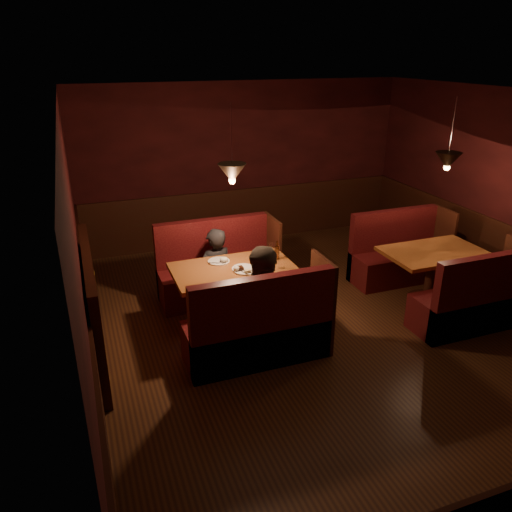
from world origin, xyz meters
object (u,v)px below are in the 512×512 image
object	(u,v)px
main_bench_far	(218,273)
diner_b	(267,288)
main_bench_near	(261,333)
diner_a	(215,256)
second_bench_near	(474,304)
second_table	(432,264)
second_bench_far	(398,258)
main_table	(235,281)

from	to	relation	value
main_bench_far	diner_b	world-z (taller)	diner_b
main_bench_near	diner_a	distance (m)	1.60
main_bench_near	diner_b	distance (m)	0.53
second_bench_near	second_table	bearing A→B (deg)	92.20
main_bench_near	second_bench_near	size ratio (longest dim) A/B	1.11
second_bench_far	second_bench_near	distance (m)	1.66
main_table	diner_b	distance (m)	0.73
main_bench_far	second_table	world-z (taller)	main_bench_far
main_bench_far	second_bench_near	size ratio (longest dim) A/B	1.11
diner_a	main_bench_near	bearing A→B (deg)	79.33
diner_b	second_bench_far	bearing A→B (deg)	44.92
main_table	second_bench_far	world-z (taller)	second_bench_far
main_bench_near	second_bench_near	distance (m)	2.86
second_bench_near	diner_b	world-z (taller)	diner_b
main_bench_near	second_bench_far	xyz separation A→B (m)	(2.84, 1.39, -0.02)
main_table	second_bench_near	xyz separation A→B (m)	(2.86, -1.15, -0.29)
main_bench_far	second_bench_far	xyz separation A→B (m)	(2.84, -0.36, -0.02)
second_table	main_table	bearing A→B (deg)	173.59
main_table	diner_a	bearing A→B (deg)	96.55
second_bench_far	diner_a	bearing A→B (deg)	176.92
main_bench_far	diner_b	distance (m)	1.63
second_table	second_bench_near	bearing A→B (deg)	-87.80
second_table	diner_b	world-z (taller)	diner_b
main_bench_far	main_table	bearing A→B (deg)	-91.07
second_bench_far	second_bench_near	world-z (taller)	same
second_bench_far	diner_b	xyz separation A→B (m)	(-2.70, -1.20, 0.49)
second_bench_near	diner_a	size ratio (longest dim) A/B	1.03
second_bench_far	diner_b	size ratio (longest dim) A/B	0.92
main_bench_near	second_bench_near	world-z (taller)	main_bench_near
second_bench_far	main_table	bearing A→B (deg)	-169.82
main_table	second_table	size ratio (longest dim) A/B	1.11
main_table	diner_a	world-z (taller)	diner_a
main_bench_near	second_table	world-z (taller)	main_bench_near
second_bench_near	main_bench_near	bearing A→B (deg)	174.59
second_table	second_bench_near	xyz separation A→B (m)	(0.03, -0.83, -0.23)
main_bench_far	main_bench_near	bearing A→B (deg)	-90.00
main_bench_far	diner_a	world-z (taller)	diner_a
second_bench_far	diner_b	bearing A→B (deg)	-156.07
second_bench_far	second_bench_near	bearing A→B (deg)	-90.00
main_bench_far	second_bench_near	bearing A→B (deg)	-35.45
second_table	diner_b	size ratio (longest dim) A/B	0.83
main_bench_near	main_table	bearing A→B (deg)	91.07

